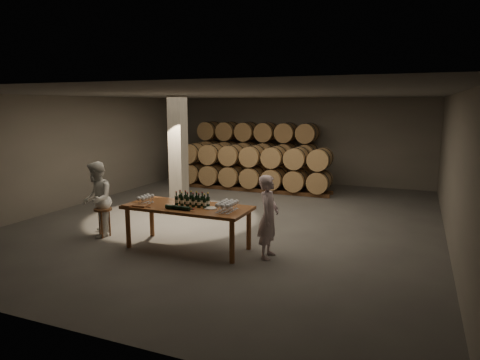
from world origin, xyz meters
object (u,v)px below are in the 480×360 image
at_px(notebook_near, 141,206).
at_px(person_woman, 97,199).
at_px(bottle_cluster, 192,201).
at_px(stool, 103,214).
at_px(plate, 211,208).
at_px(person_man, 268,217).
at_px(tasting_table, 188,211).

bearing_deg(notebook_near, person_woman, 163.20).
xyz_separation_m(bottle_cluster, stool, (-2.24, -0.08, -0.47)).
distance_m(bottle_cluster, person_woman, 2.39).
xyz_separation_m(plate, person_man, (1.17, 0.14, -0.09)).
relative_size(plate, person_woman, 0.15).
relative_size(person_man, person_woman, 0.95).
relative_size(tasting_table, notebook_near, 9.44).
bearing_deg(plate, person_man, 6.93).
distance_m(person_man, person_woman, 4.00).
relative_size(plate, notebook_near, 0.92).
bearing_deg(bottle_cluster, stool, -177.95).
bearing_deg(notebook_near, plate, 11.53).
height_order(tasting_table, notebook_near, notebook_near).
bearing_deg(person_woman, tasting_table, 56.87).
bearing_deg(stool, notebook_near, -14.95).
bearing_deg(bottle_cluster, notebook_near, -156.10).
relative_size(tasting_table, plate, 10.24).
xyz_separation_m(tasting_table, person_woman, (-2.29, -0.05, 0.06)).
distance_m(plate, person_woman, 2.82).
relative_size(tasting_table, stool, 3.97).
relative_size(tasting_table, person_man, 1.60).
height_order(tasting_table, person_woman, person_woman).
distance_m(notebook_near, stool, 1.38).
relative_size(notebook_near, person_man, 0.17).
height_order(stool, person_man, person_man).
bearing_deg(notebook_near, person_man, 7.87).
distance_m(notebook_near, person_woman, 1.47).
height_order(plate, notebook_near, notebook_near).
bearing_deg(bottle_cluster, plate, -5.98).
bearing_deg(notebook_near, tasting_table, 20.20).
bearing_deg(person_man, plate, 94.74).
distance_m(bottle_cluster, person_man, 1.63).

